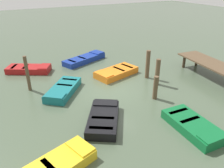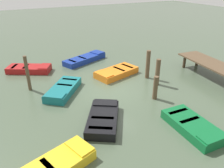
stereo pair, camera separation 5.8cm
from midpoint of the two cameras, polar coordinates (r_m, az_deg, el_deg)
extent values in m
plane|color=#475642|center=(13.14, -0.13, -1.37)|extent=(80.00, 80.00, 0.00)
cube|color=brown|center=(15.85, 24.27, 4.69)|extent=(5.30, 2.19, 0.10)
cylinder|color=#3C2E20|center=(17.76, 20.77, 5.80)|extent=(0.20, 0.20, 0.85)
cylinder|color=#3C2E20|center=(17.03, 17.84, 5.42)|extent=(0.20, 0.20, 0.85)
cube|color=maroon|center=(16.55, -20.60, 3.57)|extent=(2.43, 3.08, 0.40)
cube|color=black|center=(16.50, -20.67, 4.02)|extent=(1.99, 2.58, 0.04)
cube|color=maroon|center=(16.08, -17.00, 4.36)|extent=(1.21, 1.06, 0.06)
cube|color=black|center=(16.57, -21.39, 4.14)|extent=(0.88, 0.62, 0.04)
cube|color=black|center=(16.90, -23.88, 4.09)|extent=(0.88, 0.62, 0.04)
cube|color=gold|center=(8.26, -14.47, -19.86)|extent=(1.96, 2.98, 0.40)
cube|color=#4C3319|center=(8.16, -14.58, -19.17)|extent=(1.59, 2.51, 0.04)
cube|color=gold|center=(8.51, -8.36, -15.42)|extent=(1.18, 0.90, 0.06)
cube|color=#42301E|center=(8.07, -15.92, -19.62)|extent=(0.92, 0.47, 0.04)
cube|color=black|center=(10.20, -2.37, -8.87)|extent=(2.94, 2.49, 0.40)
cube|color=gray|center=(10.13, -2.38, -8.22)|extent=(2.45, 2.04, 0.04)
cube|color=black|center=(10.95, -1.81, -4.80)|extent=(1.11, 1.29, 0.06)
cube|color=#776E5D|center=(9.94, -2.51, -8.67)|extent=(0.70, 0.96, 0.04)
cube|color=#776E5D|center=(9.35, -3.00, -11.20)|extent=(0.70, 0.96, 0.04)
cube|color=navy|center=(17.57, -7.15, 6.32)|extent=(2.33, 3.71, 0.40)
cube|color=silver|center=(17.53, -7.17, 6.75)|extent=(1.91, 3.13, 0.04)
cube|color=navy|center=(18.41, -4.00, 8.12)|extent=(1.20, 1.09, 0.06)
cube|color=#A4A49F|center=(17.35, -7.83, 6.65)|extent=(0.86, 0.50, 0.04)
cube|color=#A4A49F|center=(16.75, -10.31, 5.77)|extent=(0.86, 0.50, 0.04)
cube|color=#14666B|center=(12.98, -12.44, -1.40)|extent=(2.95, 2.71, 0.40)
cube|color=beige|center=(12.92, -12.50, -0.85)|extent=(2.45, 2.24, 0.04)
cube|color=#14666B|center=(12.00, -14.58, -2.79)|extent=(1.16, 1.22, 0.06)
cube|color=#9B9789|center=(13.08, -12.15, -0.29)|extent=(0.74, 0.84, 0.04)
cube|color=#9B9789|center=(13.72, -10.92, 1.12)|extent=(0.74, 0.84, 0.04)
cube|color=#0F602D|center=(10.36, 19.75, -10.01)|extent=(2.78, 1.42, 0.40)
cube|color=orange|center=(10.28, 19.87, -9.38)|extent=(2.36, 1.12, 0.04)
cube|color=#0F602D|center=(9.69, 24.32, -11.99)|extent=(0.65, 1.20, 0.06)
cube|color=#B06E1E|center=(10.38, 19.13, -8.64)|extent=(0.24, 1.03, 0.04)
cube|color=#B06E1E|center=(10.82, 16.44, -6.71)|extent=(0.24, 1.03, 0.04)
cube|color=orange|center=(14.98, 1.01, 3.00)|extent=(2.09, 3.17, 0.40)
cube|color=black|center=(14.92, 1.01, 3.50)|extent=(1.69, 2.67, 0.04)
cube|color=orange|center=(14.18, -2.29, 2.64)|extent=(1.36, 0.94, 0.06)
cube|color=black|center=(15.05, 1.62, 3.85)|extent=(1.09, 0.48, 0.04)
cube|color=black|center=(15.58, 3.72, 4.60)|extent=(1.09, 0.48, 0.04)
cylinder|color=brown|center=(12.10, 10.91, -0.95)|extent=(0.25, 0.25, 1.31)
cylinder|color=brown|center=(14.49, 8.99, 4.95)|extent=(0.26, 0.26, 1.84)
cylinder|color=brown|center=(13.52, -20.92, 2.48)|extent=(0.19, 0.19, 2.08)
cylinder|color=brown|center=(13.71, 11.43, 3.02)|extent=(0.27, 0.27, 1.62)
camera|label=1|loc=(0.03, -90.13, -0.06)|focal=35.78mm
camera|label=2|loc=(0.03, 89.87, 0.06)|focal=35.78mm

